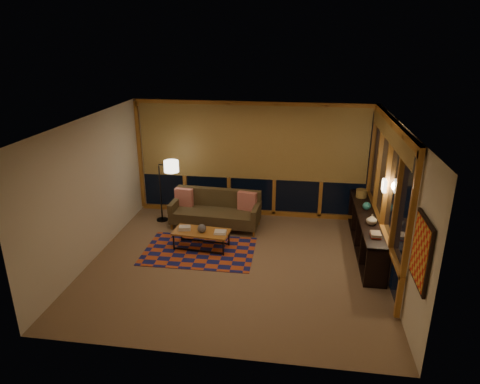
# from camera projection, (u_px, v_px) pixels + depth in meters

# --- Properties ---
(floor) EXTENTS (5.50, 5.00, 0.01)m
(floor) POSITION_uv_depth(u_px,v_px,m) (236.00, 264.00, 8.10)
(floor) COLOR brown
(floor) RESTS_ON ground
(ceiling) EXTENTS (5.50, 5.00, 0.01)m
(ceiling) POSITION_uv_depth(u_px,v_px,m) (235.00, 122.00, 7.16)
(ceiling) COLOR silver
(ceiling) RESTS_ON walls
(walls) EXTENTS (5.51, 5.01, 2.70)m
(walls) POSITION_uv_depth(u_px,v_px,m) (236.00, 197.00, 7.63)
(walls) COLOR beige
(walls) RESTS_ON floor
(window_wall_back) EXTENTS (5.30, 0.16, 2.60)m
(window_wall_back) POSITION_uv_depth(u_px,v_px,m) (252.00, 160.00, 9.88)
(window_wall_back) COLOR #A76628
(window_wall_back) RESTS_ON walls
(window_wall_right) EXTENTS (0.16, 3.70, 2.60)m
(window_wall_right) POSITION_uv_depth(u_px,v_px,m) (385.00, 193.00, 7.82)
(window_wall_right) COLOR #A76628
(window_wall_right) RESTS_ON walls
(wall_art) EXTENTS (0.06, 0.74, 0.94)m
(wall_art) POSITION_uv_depth(u_px,v_px,m) (421.00, 252.00, 5.51)
(wall_art) COLOR red
(wall_art) RESTS_ON walls
(wall_sconce) EXTENTS (0.12, 0.18, 0.22)m
(wall_sconce) POSITION_uv_depth(u_px,v_px,m) (384.00, 186.00, 7.62)
(wall_sconce) COLOR white
(wall_sconce) RESTS_ON walls
(sofa) EXTENTS (1.99, 0.91, 0.80)m
(sofa) POSITION_uv_depth(u_px,v_px,m) (215.00, 210.00, 9.52)
(sofa) COLOR #4B412B
(sofa) RESTS_ON floor
(pillow_left) EXTENTS (0.42, 0.17, 0.41)m
(pillow_left) POSITION_uv_depth(u_px,v_px,m) (184.00, 197.00, 9.72)
(pillow_left) COLOR red
(pillow_left) RESTS_ON sofa
(pillow_right) EXTENTS (0.44, 0.23, 0.42)m
(pillow_right) POSITION_uv_depth(u_px,v_px,m) (247.00, 201.00, 9.48)
(pillow_right) COLOR red
(pillow_right) RESTS_ON sofa
(area_rug) EXTENTS (2.20, 1.48, 0.01)m
(area_rug) POSITION_uv_depth(u_px,v_px,m) (199.00, 251.00, 8.56)
(area_rug) COLOR #B6491F
(area_rug) RESTS_ON floor
(coffee_table) EXTENTS (1.16, 0.61, 0.37)m
(coffee_table) POSITION_uv_depth(u_px,v_px,m) (202.00, 240.00, 8.64)
(coffee_table) COLOR #A76628
(coffee_table) RESTS_ON floor
(book_stack_a) EXTENTS (0.26, 0.23, 0.07)m
(book_stack_a) POSITION_uv_depth(u_px,v_px,m) (185.00, 228.00, 8.63)
(book_stack_a) COLOR silver
(book_stack_a) RESTS_ON coffee_table
(book_stack_b) EXTENTS (0.28, 0.22, 0.05)m
(book_stack_b) POSITION_uv_depth(u_px,v_px,m) (220.00, 232.00, 8.47)
(book_stack_b) COLOR silver
(book_stack_b) RESTS_ON coffee_table
(ceramic_pot) EXTENTS (0.22, 0.22, 0.17)m
(ceramic_pot) POSITION_uv_depth(u_px,v_px,m) (202.00, 228.00, 8.50)
(ceramic_pot) COLOR black
(ceramic_pot) RESTS_ON coffee_table
(floor_lamp) EXTENTS (0.57, 0.47, 1.49)m
(floor_lamp) POSITION_uv_depth(u_px,v_px,m) (160.00, 190.00, 9.75)
(floor_lamp) COLOR black
(floor_lamp) RESTS_ON floor
(bookshelf) EXTENTS (0.40, 2.96, 0.74)m
(bookshelf) POSITION_uv_depth(u_px,v_px,m) (366.00, 232.00, 8.56)
(bookshelf) COLOR black
(bookshelf) RESTS_ON floor
(basket) EXTENTS (0.24, 0.24, 0.17)m
(basket) POSITION_uv_depth(u_px,v_px,m) (361.00, 193.00, 9.32)
(basket) COLOR olive
(basket) RESTS_ON bookshelf
(teal_bowl) EXTENTS (0.19, 0.19, 0.16)m
(teal_bowl) POSITION_uv_depth(u_px,v_px,m) (367.00, 206.00, 8.65)
(teal_bowl) COLOR #26716B
(teal_bowl) RESTS_ON bookshelf
(vase) EXTENTS (0.25, 0.25, 0.20)m
(vase) POSITION_uv_depth(u_px,v_px,m) (372.00, 219.00, 7.97)
(vase) COLOR #B6A98D
(vase) RESTS_ON bookshelf
(shelf_book_stack) EXTENTS (0.16, 0.22, 0.06)m
(shelf_book_stack) POSITION_uv_depth(u_px,v_px,m) (376.00, 235.00, 7.52)
(shelf_book_stack) COLOR silver
(shelf_book_stack) RESTS_ON bookshelf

